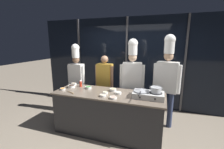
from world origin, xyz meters
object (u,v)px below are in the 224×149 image
at_px(stock_pot, 156,90).
at_px(chef_head, 77,74).
at_px(squeeze_bottle_chili, 81,83).
at_px(prep_bowl_noodles, 105,93).
at_px(chef_line, 167,76).
at_px(prep_bowl_garlic, 118,93).
at_px(prep_bowl_chicken, 103,95).
at_px(serving_spoon_slotted, 72,93).
at_px(portable_stove, 148,95).
at_px(prep_bowl_ginger, 113,90).
at_px(prep_bowl_scallions, 88,87).
at_px(prep_bowl_mushrooms, 74,84).
at_px(chef_sous, 132,76).
at_px(prep_bowl_soy_glaze, 72,86).
at_px(person_guest, 105,80).
at_px(prep_bowl_carrots, 63,89).
at_px(prep_bowl_shrimp, 113,98).
at_px(frying_pan, 141,90).

height_order(stock_pot, chef_head, chef_head).
distance_m(squeeze_bottle_chili, prep_bowl_noodles, 0.82).
bearing_deg(chef_head, chef_line, -177.78).
xyz_separation_m(prep_bowl_garlic, prep_bowl_chicken, (-0.25, -0.24, -0.00)).
bearing_deg(serving_spoon_slotted, prep_bowl_garlic, 16.02).
bearing_deg(portable_stove, squeeze_bottle_chili, 172.25).
distance_m(stock_pot, prep_bowl_ginger, 0.93).
distance_m(prep_bowl_scallions, prep_bowl_mushrooms, 0.53).
distance_m(stock_pot, prep_bowl_noodles, 1.01).
distance_m(prep_bowl_ginger, prep_bowl_noodles, 0.25).
bearing_deg(chef_line, chef_sous, 13.17).
bearing_deg(serving_spoon_slotted, chef_line, 26.39).
bearing_deg(prep_bowl_soy_glaze, serving_spoon_slotted, -56.54).
distance_m(prep_bowl_soy_glaze, person_guest, 0.88).
distance_m(stock_pot, chef_line, 0.73).
distance_m(squeeze_bottle_chili, prep_bowl_carrots, 0.44).
bearing_deg(prep_bowl_mushrooms, prep_bowl_scallions, -19.51).
relative_size(portable_stove, prep_bowl_mushrooms, 4.42).
bearing_deg(chef_line, serving_spoon_slotted, 36.80).
relative_size(prep_bowl_ginger, prep_bowl_mushrooms, 1.12).
height_order(chef_head, chef_sous, chef_sous).
relative_size(prep_bowl_scallions, prep_bowl_carrots, 1.18).
bearing_deg(prep_bowl_carrots, prep_bowl_chicken, -5.41).
relative_size(prep_bowl_chicken, prep_bowl_shrimp, 0.90).
bearing_deg(prep_bowl_chicken, prep_bowl_mushrooms, 152.33).
distance_m(prep_bowl_carrots, prep_bowl_chicken, 1.02).
height_order(prep_bowl_noodles, prep_bowl_chicken, prep_bowl_noodles).
height_order(stock_pot, prep_bowl_mushrooms, stock_pot).
bearing_deg(prep_bowl_scallions, chef_line, 18.32).
relative_size(prep_bowl_carrots, prep_bowl_mushrooms, 0.90).
xyz_separation_m(squeeze_bottle_chili, serving_spoon_slotted, (0.06, -0.48, -0.08)).
xyz_separation_m(prep_bowl_soy_glaze, chef_line, (2.12, 0.60, 0.28)).
bearing_deg(prep_bowl_scallions, prep_bowl_soy_glaze, -175.35).
bearing_deg(stock_pot, portable_stove, -179.92).
bearing_deg(prep_bowl_noodles, serving_spoon_slotted, -165.60).
xyz_separation_m(prep_bowl_noodles, chef_head, (-1.13, 0.72, 0.18)).
relative_size(squeeze_bottle_chili, prep_bowl_ginger, 1.17).
xyz_separation_m(stock_pot, prep_bowl_noodles, (-1.00, -0.08, -0.15)).
bearing_deg(prep_bowl_carrots, chef_sous, 28.63).
bearing_deg(chef_sous, prep_bowl_ginger, 46.98).
relative_size(prep_bowl_soy_glaze, prep_bowl_mushrooms, 1.28).
bearing_deg(prep_bowl_garlic, prep_bowl_ginger, 140.08).
distance_m(frying_pan, prep_bowl_ginger, 0.67).
bearing_deg(chef_head, prep_bowl_scallions, 141.48).
bearing_deg(prep_bowl_chicken, chef_line, 37.27).
distance_m(stock_pot, prep_bowl_soy_glaze, 1.93).
relative_size(stock_pot, prep_bowl_noodles, 2.16).
bearing_deg(chef_sous, person_guest, -16.79).
height_order(prep_bowl_ginger, chef_head, chef_head).
bearing_deg(prep_bowl_scallions, frying_pan, -5.91).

